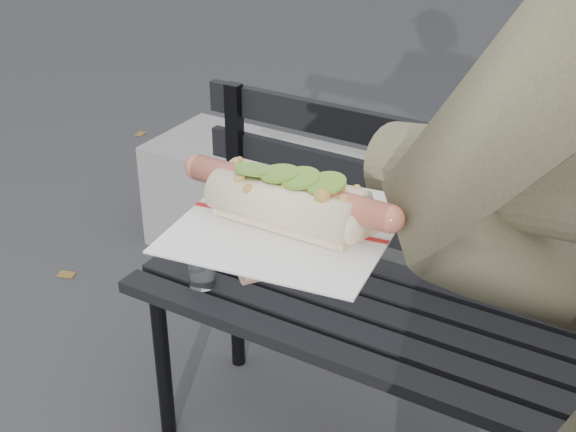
# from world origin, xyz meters

# --- Properties ---
(park_bench) EXTENTS (1.50, 0.44, 0.88)m
(park_bench) POSITION_xyz_m (-0.08, 0.83, 0.52)
(park_bench) COLOR black
(park_bench) RESTS_ON ground
(concrete_block) EXTENTS (1.20, 0.40, 0.40)m
(concrete_block) POSITION_xyz_m (-0.84, 1.54, 0.20)
(concrete_block) COLOR slate
(concrete_block) RESTS_ON ground
(held_hotdog) EXTENTS (0.63, 0.32, 0.20)m
(held_hotdog) POSITION_xyz_m (0.25, -0.03, 1.24)
(held_hotdog) COLOR brown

